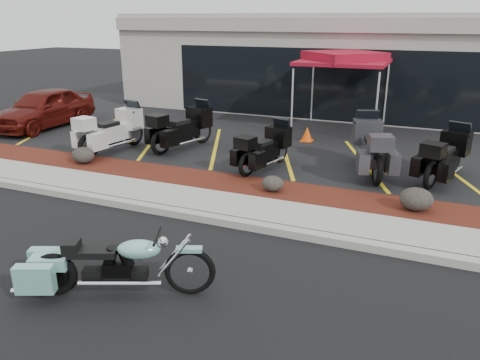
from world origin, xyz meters
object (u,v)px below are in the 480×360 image
at_px(hero_cruiser, 190,265).
at_px(popup_canopy, 344,59).
at_px(traffic_cone, 307,134).
at_px(parked_car, 43,108).
at_px(touring_white, 133,123).

xyz_separation_m(hero_cruiser, popup_canopy, (0.06, 10.69, 2.06)).
bearing_deg(traffic_cone, parked_car, -169.80).
bearing_deg(hero_cruiser, traffic_cone, 71.47).
bearing_deg(hero_cruiser, popup_canopy, 67.26).
xyz_separation_m(parked_car, traffic_cone, (9.11, 1.64, -0.46)).
xyz_separation_m(hero_cruiser, traffic_cone, (-0.61, 8.90, -0.11)).
bearing_deg(popup_canopy, traffic_cone, -105.64).
height_order(hero_cruiser, traffic_cone, hero_cruiser).
height_order(touring_white, parked_car, touring_white).
height_order(hero_cruiser, parked_car, parked_car).
bearing_deg(parked_car, touring_white, -11.96).
bearing_deg(popup_canopy, hero_cruiser, -85.58).
bearing_deg(parked_car, popup_canopy, 18.92).
relative_size(parked_car, popup_canopy, 1.31).
bearing_deg(traffic_cone, popup_canopy, 69.65).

